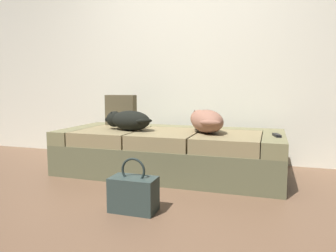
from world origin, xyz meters
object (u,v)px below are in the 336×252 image
Objects in this scene: couch at (170,152)px; handbag at (134,194)px; dog_tan at (205,121)px; throw_pillow at (121,110)px; tv_remote at (277,135)px; dog_dark at (128,120)px.

couch is 5.75× the size of handbag.
dog_tan is 1.57× the size of handbag.
couch is 6.39× the size of throw_pillow.
tv_remote is 1.72m from throw_pillow.
dog_dark is 0.97× the size of dog_tan.
throw_pillow is (-1.67, 0.36, 0.16)m from tv_remote.
handbag is at bearing -60.70° from throw_pillow.
throw_pillow is 0.90× the size of handbag.
dog_dark reaches higher than tv_remote.
couch is 0.49m from dog_tan.
tv_remote reaches higher than handbag.
dog_tan reaches higher than couch.
couch is 14.50× the size of tv_remote.
couch is at bearing -22.35° from throw_pillow.
handbag is at bearing -106.20° from dog_tan.
tv_remote is (1.41, 0.02, -0.09)m from dog_dark.
handbag is (-0.94, -0.94, -0.32)m from tv_remote.
tv_remote is at bearing -6.64° from dog_tan.
dog_dark is at bearing -173.00° from dog_tan.
dog_tan is at bearing 7.00° from dog_dark.
tv_remote is 1.37m from handbag.
tv_remote is at bearing 45.09° from handbag.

